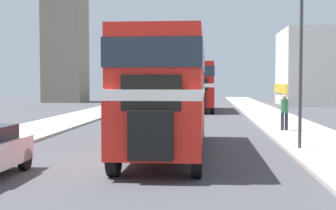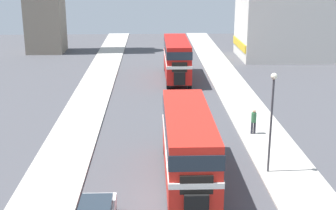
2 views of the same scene
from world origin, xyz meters
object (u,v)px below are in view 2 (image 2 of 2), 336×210
at_px(street_lamp, 272,108).
at_px(double_decker_bus, 188,141).
at_px(pedestrian_walking, 254,120).
at_px(bus_distant, 177,56).

bearing_deg(street_lamp, double_decker_bus, -169.00).
xyz_separation_m(pedestrian_walking, street_lamp, (-0.47, -6.32, 2.83)).
xyz_separation_m(double_decker_bus, pedestrian_walking, (5.22, 7.24, -1.28)).
bearing_deg(double_decker_bus, pedestrian_walking, 54.20).
xyz_separation_m(bus_distant, pedestrian_walking, (4.51, -17.15, -1.34)).
bearing_deg(bus_distant, pedestrian_walking, -75.25).
relative_size(double_decker_bus, bus_distant, 1.03).
height_order(pedestrian_walking, street_lamp, street_lamp).
distance_m(pedestrian_walking, street_lamp, 6.94).
distance_m(bus_distant, pedestrian_walking, 17.79).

